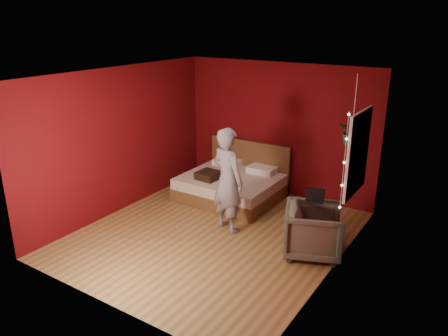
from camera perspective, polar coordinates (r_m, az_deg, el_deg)
The scene contains 10 objects.
floor at distance 7.29m, azimuth -1.37°, elevation -8.63°, with size 4.50×4.50×0.00m, color olive.
room_walls at distance 6.67m, azimuth -1.48°, elevation 4.22°, with size 4.04×4.54×2.62m.
window at distance 6.71m, azimuth 17.04°, elevation 1.85°, with size 0.05×0.97×1.27m.
fairy_lights at distance 6.24m, azimuth 15.43°, elevation 0.70°, with size 0.04×0.04×1.45m.
bed at distance 8.62m, azimuth 1.16°, elevation -2.17°, with size 1.82×1.54×1.00m.
person at distance 7.10m, azimuth 0.48°, elevation -1.61°, with size 0.64×0.42×1.76m, color slate.
armchair at distance 6.70m, azimuth 11.60°, elevation -8.05°, with size 0.82×0.84×0.77m, color #5B5748.
handbag at distance 6.70m, azimuth 11.83°, elevation -3.51°, with size 0.27×0.14×0.19m, color black.
throw_pillow at distance 8.35m, azimuth -2.04°, elevation -0.95°, with size 0.40×0.40×0.14m, color black.
hanging_plant at distance 7.08m, azimuth 16.38°, elevation 4.54°, with size 0.40×0.35×1.11m.
Camera 1 is at (3.66, -5.31, 3.42)m, focal length 35.00 mm.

